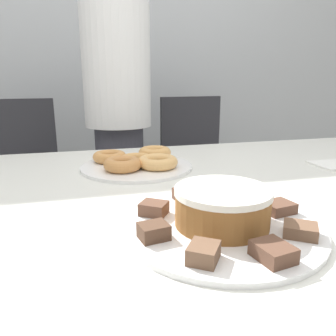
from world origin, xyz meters
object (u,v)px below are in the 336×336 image
Objects in this scene: frosted_cake at (222,206)px; office_chair_left at (21,191)px; person_standing at (118,112)px; office_chair_right at (200,177)px; plate_donuts at (137,166)px; plate_cake at (221,227)px.

office_chair_left is at bearing 114.24° from frosted_cake.
person_standing is 8.97× the size of frosted_cake.
person_standing is 1.77× the size of office_chair_right.
office_chair_right is 2.55× the size of plate_donuts.
office_chair_left reaches higher than plate_cake.
office_chair_left is 5.05× the size of frosted_cake.
office_chair_right is 0.98m from plate_donuts.
office_chair_right is (1.01, -0.00, 0.00)m from office_chair_left.
office_chair_left is 1.43m from plate_cake.
person_standing reaches higher than plate_donuts.
person_standing is at bearing 93.23° from plate_cake.
person_standing is at bearing -167.40° from office_chair_right.
person_standing is at bearing 93.23° from frosted_cake.
plate_donuts is at bearing 99.08° from plate_cake.
frosted_cake is at bearing -68.92° from office_chair_left.
office_chair_right reaches higher than plate_cake.
plate_cake is 2.10× the size of frosted_cake.
office_chair_left reaches higher than frosted_cake.
plate_cake is at bearing -115.27° from office_chair_right.
frosted_cake is (0.06, -1.10, -0.08)m from person_standing.
plate_donuts is (-0.52, -0.78, 0.30)m from office_chair_right.
office_chair_right is 5.05× the size of frosted_cake.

